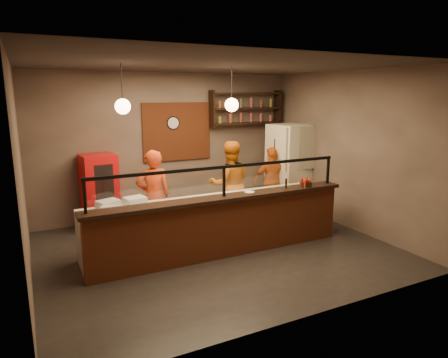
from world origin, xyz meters
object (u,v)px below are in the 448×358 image
cook_mid (230,184)px  cook_right (272,181)px  red_cooler (100,192)px  condiment_caddy (306,184)px  fridge (290,168)px  pepper_mill (286,183)px  wall_clock (173,123)px  pizza_dough (236,195)px  cook_left (153,196)px

cook_mid → cook_right: bearing=-152.7°
red_cooler → condiment_caddy: bearing=-43.8°
fridge → condiment_caddy: bearing=-127.2°
condiment_caddy → pepper_mill: 0.40m
condiment_caddy → wall_clock: bearing=118.8°
pizza_dough → pepper_mill: (0.75, -0.53, 0.25)m
fridge → pizza_dough: size_ratio=3.86×
fridge → pizza_dough: 2.42m
cook_mid → red_cooler: (-2.45, 1.07, -0.13)m
cook_left → cook_right: cook_left is taller
cook_mid → red_cooler: 2.68m
cook_mid → pepper_mill: (0.43, -1.38, 0.25)m
red_cooler → pizza_dough: bearing=-48.2°
wall_clock → cook_mid: (0.72, -1.38, -1.20)m
cook_mid → condiment_caddy: cook_mid is taller
wall_clock → red_cooler: wall_clock is taller
fridge → pepper_mill: bearing=-137.1°
condiment_caddy → pizza_dough: bearing=152.4°
cook_mid → pepper_mill: cook_mid is taller
cook_mid → cook_right: cook_mid is taller
pizza_dough → condiment_caddy: 1.30m
cook_right → cook_mid: bearing=24.3°
pepper_mill → fridge: bearing=52.6°
red_cooler → cook_mid: bearing=-30.0°
fridge → pepper_mill: 2.21m
pepper_mill → pizza_dough: bearing=144.4°
cook_right → fridge: (0.55, 0.10, 0.24)m
pepper_mill → cook_left: bearing=150.3°
condiment_caddy → pepper_mill: bearing=171.0°
pizza_dough → condiment_caddy: (1.14, -0.60, 0.20)m
cook_left → cook_right: 2.95m
condiment_caddy → fridge: bearing=62.5°
cook_left → pizza_dough: size_ratio=3.29×
cook_mid → condiment_caddy: size_ratio=10.22×
wall_clock → cook_right: 2.60m
fridge → pizza_dough: bearing=-159.4°
condiment_caddy → pepper_mill: (-0.40, 0.06, 0.04)m
cook_left → pepper_mill: cook_left is taller
cook_left → red_cooler: 1.46m
pizza_dough → wall_clock: bearing=100.5°
wall_clock → cook_mid: size_ratio=0.17×
cook_right → pepper_mill: 1.87m
cook_right → fridge: 0.61m
fridge → red_cooler: size_ratio=1.32×
pepper_mill → condiment_caddy: bearing=-9.0°
cook_mid → red_cooler: bearing=-9.0°
pizza_dough → pepper_mill: pepper_mill is taller
cook_left → red_cooler: bearing=-54.5°
wall_clock → condiment_caddy: 3.37m
wall_clock → condiment_caddy: bearing=-61.2°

